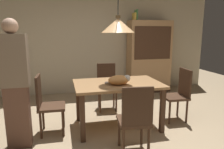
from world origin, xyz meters
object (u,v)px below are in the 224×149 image
cat_sleeping (119,80)px  chair_near_front (135,117)px  hutch_bookcase (149,58)px  chair_left_side (46,102)px  chair_far_back (107,84)px  book_green_slim (136,15)px  chair_right_side (179,92)px  dining_table (118,89)px  pendant_lamp (118,25)px  person_standing (15,85)px  book_yellow_short (134,17)px

cat_sleeping → chair_near_front: bearing=-90.2°
cat_sleeping → hutch_bookcase: 2.45m
chair_left_side → chair_far_back: size_ratio=1.00×
book_green_slim → chair_right_side: bearing=-85.7°
dining_table → pendant_lamp: bearing=99.5°
chair_right_side → book_green_slim: 2.41m
person_standing → book_yellow_short: bearing=42.4°
cat_sleeping → book_green_slim: book_green_slim is taller
dining_table → person_standing: person_standing is taller
cat_sleeping → chair_left_side: bearing=173.4°
chair_near_front → dining_table: bearing=89.5°
cat_sleeping → person_standing: 1.48m
chair_far_back → pendant_lamp: 1.45m
chair_near_front → book_yellow_short: 3.26m
cat_sleeping → person_standing: person_standing is taller
dining_table → person_standing: bearing=-168.6°
dining_table → chair_near_front: chair_near_front is taller
chair_right_side → pendant_lamp: 1.61m
chair_right_side → person_standing: size_ratio=0.54×
book_green_slim → hutch_bookcase: bearing=-0.2°
cat_sleeping → book_yellow_short: book_yellow_short is taller
dining_table → chair_far_back: (0.01, 0.88, -0.14)m
chair_near_front → pendant_lamp: (0.01, 0.88, 1.15)m
pendant_lamp → chair_left_side: bearing=179.9°
chair_right_side → chair_far_back: (-1.12, 0.88, 0.00)m
chair_far_back → hutch_bookcase: (1.35, 1.02, 0.38)m
dining_table → pendant_lamp: pendant_lamp is taller
book_green_slim → person_standing: bearing=-138.2°
hutch_bookcase → book_yellow_short: book_yellow_short is taller
chair_near_front → hutch_bookcase: 3.12m
chair_left_side → pendant_lamp: pendant_lamp is taller
book_yellow_short → dining_table: bearing=-116.1°
chair_near_front → cat_sleeping: 0.81m
cat_sleeping → chair_right_side: bearing=6.2°
chair_left_side → dining_table: bearing=-0.1°
cat_sleeping → hutch_bookcase: size_ratio=0.21×
chair_left_side → pendant_lamp: (1.13, -0.00, 1.15)m
cat_sleeping → book_yellow_short: (0.94, 2.03, 1.11)m
hutch_bookcase → book_green_slim: size_ratio=7.12×
chair_left_side → book_green_slim: bearing=42.0°
chair_near_front → cat_sleeping: bearing=89.8°
chair_near_front → cat_sleeping: (0.00, 0.75, 0.32)m
chair_near_front → chair_far_back: 1.76m
dining_table → cat_sleeping: size_ratio=3.58×
hutch_bookcase → book_green_slim: book_green_slim is taller
chair_far_back → cat_sleeping: size_ratio=2.38×
chair_near_front → book_green_slim: book_green_slim is taller
pendant_lamp → book_yellow_short: 2.14m
book_yellow_short → person_standing: size_ratio=0.12×
dining_table → chair_far_back: chair_far_back is taller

